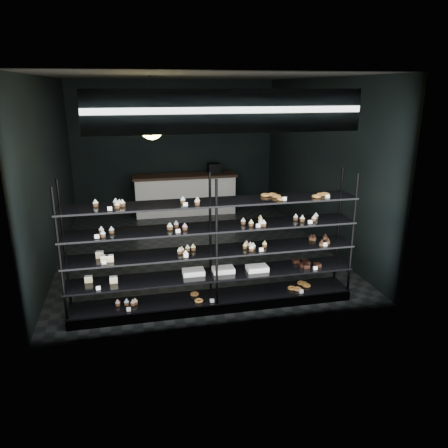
% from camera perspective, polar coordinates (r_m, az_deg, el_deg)
% --- Properties ---
extents(room, '(5.01, 6.01, 3.20)m').
position_cam_1_polar(room, '(8.19, -4.14, 7.42)').
color(room, black).
rests_on(room, ground).
extents(display_shelf, '(4.00, 0.50, 1.91)m').
position_cam_1_polar(display_shelf, '(6.12, -1.58, -5.53)').
color(display_shelf, black).
rests_on(display_shelf, room).
extents(signage, '(3.30, 0.05, 0.50)m').
position_cam_1_polar(signage, '(5.20, 0.58, 14.50)').
color(signage, '#0E1246').
rests_on(signage, room).
extents(pendant_lamp, '(0.35, 0.35, 0.91)m').
position_cam_1_polar(pendant_lamp, '(6.66, -9.44, 12.33)').
color(pendant_lamp, black).
rests_on(pendant_lamp, room).
extents(service_counter, '(2.52, 0.65, 1.23)m').
position_cam_1_polar(service_counter, '(10.87, -5.06, 3.97)').
color(service_counter, silver).
rests_on(service_counter, room).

